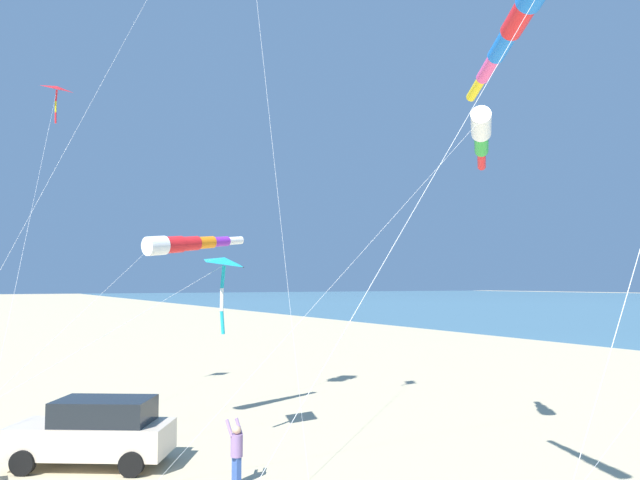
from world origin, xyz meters
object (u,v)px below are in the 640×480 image
(person_child_grey_jacket, at_px, (237,449))
(kite_delta_green_low_center, at_px, (57,90))
(kite_windsock_black_fish_shape, at_px, (184,244))
(kite_windsock_magenta_far_left, at_px, (514,26))
(kite_windsock_purple_drifting, at_px, (481,134))
(parked_car, at_px, (95,431))
(kite_delta_orange_high_right, at_px, (224,264))

(person_child_grey_jacket, xyz_separation_m, kite_delta_green_low_center, (3.13, -13.12, 12.39))
(kite_windsock_black_fish_shape, bearing_deg, person_child_grey_jacket, 84.48)
(person_child_grey_jacket, height_order, kite_windsock_magenta_far_left, kite_windsock_magenta_far_left)
(kite_delta_green_low_center, relative_size, kite_windsock_purple_drifting, 1.24)
(person_child_grey_jacket, bearing_deg, kite_delta_green_low_center, -76.60)
(kite_windsock_magenta_far_left, relative_size, kite_windsock_purple_drifting, 0.95)
(kite_delta_green_low_center, distance_m, kite_windsock_black_fish_shape, 9.87)
(person_child_grey_jacket, bearing_deg, parked_car, -49.42)
(kite_windsock_purple_drifting, distance_m, kite_delta_orange_high_right, 9.02)
(kite_windsock_black_fish_shape, height_order, kite_windsock_purple_drifting, kite_windsock_purple_drifting)
(kite_windsock_magenta_far_left, distance_m, kite_delta_orange_high_right, 11.86)
(parked_car, xyz_separation_m, kite_windsock_magenta_far_left, (-5.52, 10.41, 8.89))
(person_child_grey_jacket, distance_m, kite_windsock_purple_drifting, 11.57)
(person_child_grey_jacket, height_order, kite_delta_orange_high_right, kite_delta_orange_high_right)
(parked_car, distance_m, kite_windsock_black_fish_shape, 7.53)
(kite_windsock_magenta_far_left, bearing_deg, kite_delta_orange_high_right, -81.87)
(kite_windsock_black_fish_shape, relative_size, kite_delta_orange_high_right, 1.02)
(kite_windsock_magenta_far_left, bearing_deg, kite_windsock_purple_drifting, -128.89)
(kite_windsock_magenta_far_left, xyz_separation_m, kite_windsock_purple_drifting, (-4.85, -6.01, -0.22))
(person_child_grey_jacket, xyz_separation_m, kite_windsock_purple_drifting, (-7.49, 1.05, 8.75))
(parked_car, relative_size, kite_delta_green_low_center, 0.34)
(parked_car, bearing_deg, kite_delta_orange_high_right, -171.63)
(parked_car, xyz_separation_m, person_child_grey_jacket, (-2.88, 3.36, -0.09))
(kite_delta_green_low_center, relative_size, kite_delta_orange_high_right, 1.28)
(parked_car, height_order, kite_delta_green_low_center, kite_delta_green_low_center)
(kite_windsock_black_fish_shape, bearing_deg, kite_windsock_purple_drifting, 130.16)
(kite_windsock_black_fish_shape, height_order, kite_delta_orange_high_right, kite_windsock_black_fish_shape)
(kite_windsock_purple_drifting, bearing_deg, parked_car, -23.03)
(person_child_grey_jacket, distance_m, kite_delta_orange_high_right, 6.33)
(kite_windsock_black_fish_shape, bearing_deg, kite_delta_green_low_center, -58.02)
(kite_windsock_purple_drifting, bearing_deg, kite_windsock_black_fish_shape, -49.84)
(person_child_grey_jacket, distance_m, kite_windsock_black_fish_shape, 9.02)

